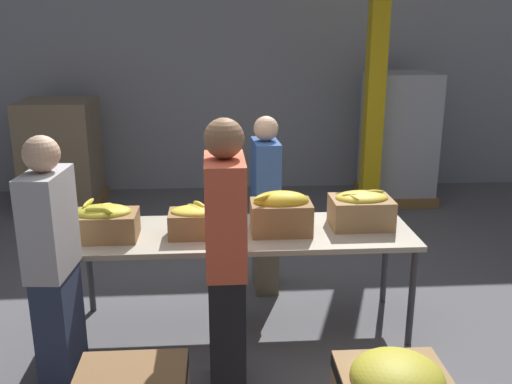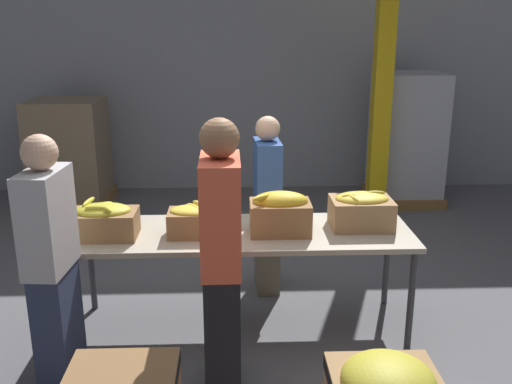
{
  "view_description": "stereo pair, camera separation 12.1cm",
  "coord_description": "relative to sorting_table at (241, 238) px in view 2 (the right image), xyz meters",
  "views": [
    {
      "loc": [
        -0.16,
        -4.02,
        2.31
      ],
      "look_at": [
        0.12,
        0.18,
        1.06
      ],
      "focal_mm": 40.0,
      "sensor_mm": 36.0,
      "label": 1
    },
    {
      "loc": [
        -0.04,
        -4.03,
        2.31
      ],
      "look_at": [
        0.12,
        0.18,
        1.06
      ],
      "focal_mm": 40.0,
      "sensor_mm": 36.0,
      "label": 2
    }
  ],
  "objects": [
    {
      "name": "ground_plane",
      "position": [
        0.0,
        0.0,
        -0.75
      ],
      "size": [
        30.0,
        30.0,
        0.0
      ],
      "primitive_type": "plane",
      "color": "slate"
    },
    {
      "name": "wall_back",
      "position": [
        0.0,
        4.01,
        1.25
      ],
      "size": [
        16.0,
        0.08,
        4.0
      ],
      "color": "#9399A3",
      "rests_on": "ground_plane"
    },
    {
      "name": "sorting_table",
      "position": [
        0.0,
        0.0,
        0.0
      ],
      "size": [
        2.58,
        0.8,
        0.8
      ],
      "color": "#B2A893",
      "rests_on": "ground_plane"
    },
    {
      "name": "banana_box_0",
      "position": [
        -1.0,
        -0.08,
        0.18
      ],
      "size": [
        0.49,
        0.35,
        0.27
      ],
      "color": "olive",
      "rests_on": "sorting_table"
    },
    {
      "name": "banana_box_1",
      "position": [
        -0.32,
        -0.06,
        0.17
      ],
      "size": [
        0.42,
        0.26,
        0.25
      ],
      "color": "olive",
      "rests_on": "sorting_table"
    },
    {
      "name": "banana_box_2",
      "position": [
        0.29,
        -0.05,
        0.21
      ],
      "size": [
        0.45,
        0.3,
        0.33
      ],
      "color": "olive",
      "rests_on": "sorting_table"
    },
    {
      "name": "banana_box_3",
      "position": [
        0.92,
        0.05,
        0.19
      ],
      "size": [
        0.46,
        0.34,
        0.29
      ],
      "color": "tan",
      "rests_on": "sorting_table"
    },
    {
      "name": "volunteer_0",
      "position": [
        0.24,
        0.68,
        0.03
      ],
      "size": [
        0.23,
        0.43,
        1.57
      ],
      "rotation": [
        0.0,
        0.0,
        -1.52
      ],
      "color": "#6B604C",
      "rests_on": "ground_plane"
    },
    {
      "name": "volunteer_1",
      "position": [
        -1.22,
        -0.61,
        0.08
      ],
      "size": [
        0.26,
        0.46,
        1.67
      ],
      "rotation": [
        0.0,
        0.0,
        1.49
      ],
      "color": "#2D3856",
      "rests_on": "ground_plane"
    },
    {
      "name": "volunteer_2",
      "position": [
        -0.13,
        -0.76,
        0.14
      ],
      "size": [
        0.24,
        0.48,
        1.79
      ],
      "rotation": [
        0.0,
        0.0,
        1.58
      ],
      "color": "black",
      "rests_on": "ground_plane"
    },
    {
      "name": "support_pillar",
      "position": [
        1.71,
        2.71,
        1.25
      ],
      "size": [
        0.21,
        0.21,
        4.0
      ],
      "color": "yellow",
      "rests_on": "ground_plane"
    },
    {
      "name": "pallet_stack_0",
      "position": [
        -2.16,
        3.23,
        -0.07
      ],
      "size": [
        0.96,
        0.96,
        1.38
      ],
      "color": "olive",
      "rests_on": "ground_plane"
    },
    {
      "name": "pallet_stack_1",
      "position": [
        2.22,
        3.26,
        0.09
      ],
      "size": [
        0.91,
        0.91,
        1.7
      ],
      "color": "olive",
      "rests_on": "ground_plane"
    }
  ]
}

